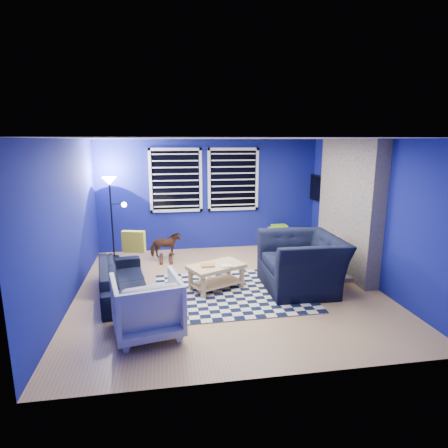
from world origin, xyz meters
name	(u,v)px	position (x,y,z in m)	size (l,w,h in m)	color
floor	(228,288)	(0.00, 0.00, 0.00)	(5.00, 5.00, 0.00)	tan
ceiling	(228,138)	(0.00, 0.00, 2.50)	(5.00, 5.00, 0.00)	white
wall_back	(209,195)	(0.00, 2.50, 1.25)	(5.00, 5.00, 0.00)	navy
wall_left	(68,222)	(-2.50, 0.00, 1.25)	(5.00, 5.00, 0.00)	navy
wall_right	(369,212)	(2.50, 0.00, 1.25)	(5.00, 5.00, 0.00)	navy
fireplace	(348,210)	(2.36, 0.50, 1.20)	(0.65, 2.00, 2.50)	gray
window_left	(176,180)	(-0.75, 2.46, 1.60)	(1.17, 0.06, 1.42)	black
window_right	(233,180)	(0.55, 2.46, 1.60)	(1.17, 0.06, 1.42)	black
tv	(320,189)	(2.45, 2.00, 1.40)	(0.07, 1.00, 0.58)	black
rug	(232,292)	(0.03, -0.20, 0.01)	(2.50, 2.00, 0.02)	black
sofa	(123,279)	(-1.73, 0.00, 0.27)	(0.72, 1.84, 0.54)	black
armchair_big	(302,263)	(1.23, -0.18, 0.45)	(1.22, 1.40, 0.91)	black
armchair_bent	(147,306)	(-1.29, -1.35, 0.39)	(0.84, 0.86, 0.79)	gray
rocking_horse	(166,245)	(-1.03, 1.71, 0.33)	(0.62, 0.28, 0.52)	#492C17
coffee_table	(216,272)	(-0.20, -0.02, 0.32)	(1.05, 0.86, 0.46)	tan
cabinet	(279,238)	(1.61, 2.25, 0.24)	(0.63, 0.52, 0.55)	tan
floor_lamp	(111,192)	(-2.11, 2.08, 1.42)	(0.47, 0.29, 1.73)	black
throw_pillow	(134,242)	(-1.58, 0.63, 0.73)	(0.40, 0.12, 0.38)	gold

